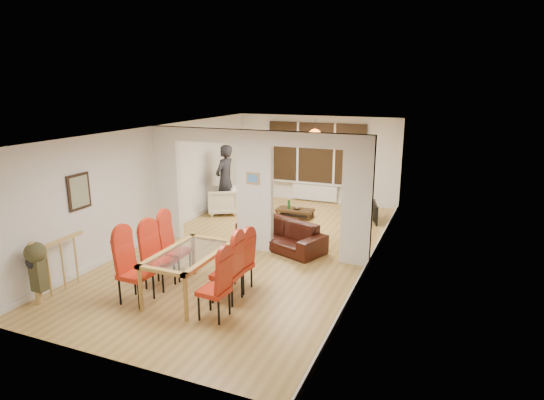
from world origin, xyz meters
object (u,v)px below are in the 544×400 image
Objects in this scene: television at (372,212)px; coffee_table at (295,213)px; person at (225,180)px; dining_chair_la at (135,269)px; bowl at (297,208)px; dining_chair_lb at (159,258)px; dining_chair_rb at (227,270)px; dining_table at (190,273)px; sofa at (280,234)px; dining_chair_ra at (214,286)px; armchair at (222,201)px; dining_chair_lc at (175,248)px; bottle at (289,204)px; dining_chair_rc at (239,262)px.

television is 2.04m from coffee_table.
person is at bearing 85.19° from television.
television is (3.93, 0.75, -0.71)m from person.
bowl is at bearing 83.73° from dining_chair_la.
person reaches higher than television.
dining_chair_rb is (1.35, -0.01, 0.01)m from dining_chair_lb.
bowl is at bearing 12.65° from coffee_table.
coffee_table is at bearing 84.26° from dining_chair_la.
dining_table reaches higher than television.
dining_table is at bearing 143.37° from television.
coffee_table is at bearing 123.04° from sofa.
dining_chair_rb is 2.73m from sofa.
television is (1.34, 6.00, -0.28)m from dining_chair_ra.
armchair is at bearing -168.14° from bowl.
dining_table is 0.87× the size of person.
dining_chair_lc is 4.36× the size of bottle.
dining_chair_rc is 0.54× the size of person.
coffee_table is at bearing 95.03° from dining_chair_lb.
dining_chair_lc is 1.39× the size of armchair.
dining_chair_lc is at bearing 159.30° from dining_chair_rb.
television is at bearing 74.72° from dining_chair_rb.
armchair is (-1.89, 4.65, -0.02)m from dining_table.
dining_chair_rb reaches higher than armchair.
television is at bearing 11.50° from bottle.
dining_chair_rc is (1.34, 0.44, -0.03)m from dining_chair_lb.
dining_chair_rb is 0.45m from dining_chair_rc.
person is 4.06m from television.
dining_chair_rc is 4.59m from bottle.
dining_chair_rb is 1.37× the size of armchair.
person reaches higher than dining_chair_ra.
dining_chair_ra is at bearing -3.30° from armchair.
sofa is (-0.19, 3.30, -0.23)m from dining_chair_ra.
bowl is (0.84, 5.64, -0.33)m from dining_chair_la.
dining_chair_la reaches higher than dining_chair_ra.
dining_chair_la is 1.17× the size of coffee_table.
dining_chair_rb is 5.07m from coffee_table.
dining_chair_ra reaches higher than sofa.
dining_chair_rc is 5.00× the size of bowl.
dining_chair_lc is 1.15× the size of coffee_table.
armchair is 3.94× the size of bowl.
dining_chair_lc is 1.02× the size of dining_chair_rb.
dining_chair_rb is (-0.08, 0.58, 0.02)m from dining_chair_ra.
dining_chair_rc is 5.17m from television.
dining_chair_lc is 2.56m from sofa.
dining_chair_rc reaches higher than sofa.
dining_chair_rb is at bearing -81.53° from bottle.
sofa is 3.11m from television.
television is (4.00, 0.82, -0.12)m from armchair.
dining_chair_lc is at bearing 140.34° from dining_table.
bowl is at bearing 71.36° from armchair.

